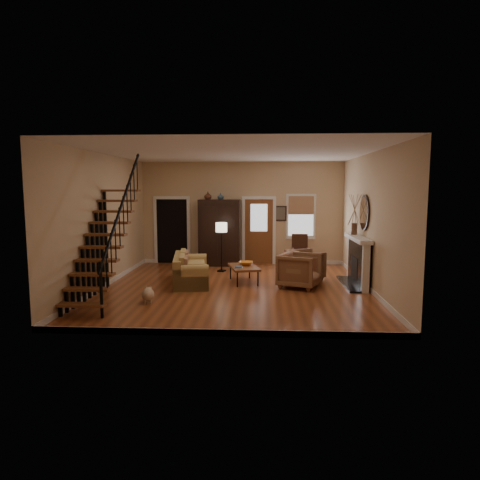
{
  "coord_description": "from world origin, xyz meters",
  "views": [
    {
      "loc": [
        0.67,
        -10.35,
        2.45
      ],
      "look_at": [
        0.1,
        0.4,
        1.15
      ],
      "focal_mm": 32.0,
      "sensor_mm": 36.0,
      "label": 1
    }
  ],
  "objects_px": {
    "sofa": "(191,270)",
    "coffee_table": "(244,274)",
    "armchair_right": "(305,264)",
    "floor_lamp": "(221,247)",
    "armchair_left": "(299,270)",
    "side_chair": "(300,251)",
    "armoire": "(220,233)"
  },
  "relations": [
    {
      "from": "armoire",
      "to": "sofa",
      "type": "bearing_deg",
      "value": -99.9
    },
    {
      "from": "sofa",
      "to": "floor_lamp",
      "type": "height_order",
      "value": "floor_lamp"
    },
    {
      "from": "armoire",
      "to": "armchair_left",
      "type": "xyz_separation_m",
      "value": [
        2.29,
        -3.0,
        -0.62
      ]
    },
    {
      "from": "sofa",
      "to": "armchair_left",
      "type": "height_order",
      "value": "armchair_left"
    },
    {
      "from": "floor_lamp",
      "to": "side_chair",
      "type": "bearing_deg",
      "value": 19.6
    },
    {
      "from": "armchair_left",
      "to": "floor_lamp",
      "type": "distance_m",
      "value": 2.9
    },
    {
      "from": "armchair_left",
      "to": "side_chair",
      "type": "relative_size",
      "value": 0.92
    },
    {
      "from": "side_chair",
      "to": "floor_lamp",
      "type": "bearing_deg",
      "value": -160.4
    },
    {
      "from": "sofa",
      "to": "side_chair",
      "type": "height_order",
      "value": "side_chair"
    },
    {
      "from": "sofa",
      "to": "armchair_right",
      "type": "xyz_separation_m",
      "value": [
        3.0,
        0.72,
        0.03
      ]
    },
    {
      "from": "armoire",
      "to": "armchair_left",
      "type": "distance_m",
      "value": 3.83
    },
    {
      "from": "coffee_table",
      "to": "floor_lamp",
      "type": "bearing_deg",
      "value": 116.38
    },
    {
      "from": "sofa",
      "to": "floor_lamp",
      "type": "xyz_separation_m",
      "value": [
        0.63,
        1.65,
        0.36
      ]
    },
    {
      "from": "floor_lamp",
      "to": "side_chair",
      "type": "xyz_separation_m",
      "value": [
        2.39,
        0.85,
        -0.22
      ]
    },
    {
      "from": "sofa",
      "to": "armchair_right",
      "type": "relative_size",
      "value": 2.24
    },
    {
      "from": "armchair_right",
      "to": "side_chair",
      "type": "bearing_deg",
      "value": -21.85
    },
    {
      "from": "floor_lamp",
      "to": "side_chair",
      "type": "distance_m",
      "value": 2.54
    },
    {
      "from": "coffee_table",
      "to": "side_chair",
      "type": "distance_m",
      "value": 2.86
    },
    {
      "from": "floor_lamp",
      "to": "sofa",
      "type": "bearing_deg",
      "value": -110.97
    },
    {
      "from": "armchair_left",
      "to": "armchair_right",
      "type": "xyz_separation_m",
      "value": [
        0.24,
        1.02,
        -0.03
      ]
    },
    {
      "from": "armchair_right",
      "to": "side_chair",
      "type": "height_order",
      "value": "side_chair"
    },
    {
      "from": "sofa",
      "to": "coffee_table",
      "type": "height_order",
      "value": "sofa"
    },
    {
      "from": "armchair_left",
      "to": "floor_lamp",
      "type": "xyz_separation_m",
      "value": [
        -2.13,
        1.95,
        0.3
      ]
    },
    {
      "from": "coffee_table",
      "to": "armchair_right",
      "type": "relative_size",
      "value": 1.29
    },
    {
      "from": "sofa",
      "to": "armchair_right",
      "type": "distance_m",
      "value": 3.09
    },
    {
      "from": "armchair_right",
      "to": "floor_lamp",
      "type": "height_order",
      "value": "floor_lamp"
    },
    {
      "from": "floor_lamp",
      "to": "side_chair",
      "type": "relative_size",
      "value": 1.43
    },
    {
      "from": "coffee_table",
      "to": "side_chair",
      "type": "relative_size",
      "value": 1.11
    },
    {
      "from": "sofa",
      "to": "coffee_table",
      "type": "xyz_separation_m",
      "value": [
        1.36,
        0.19,
        -0.15
      ]
    },
    {
      "from": "armchair_left",
      "to": "sofa",
      "type": "bearing_deg",
      "value": 105.4
    },
    {
      "from": "sofa",
      "to": "armchair_right",
      "type": "bearing_deg",
      "value": 4.38
    },
    {
      "from": "armoire",
      "to": "side_chair",
      "type": "distance_m",
      "value": 2.61
    }
  ]
}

